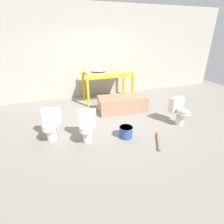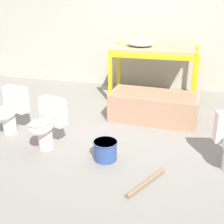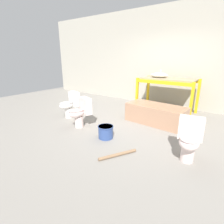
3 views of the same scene
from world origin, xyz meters
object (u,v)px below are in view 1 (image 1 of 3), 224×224
(bucket_white, at_px, (126,132))
(toilet_extra, at_px, (51,124))
(sink_basin, at_px, (99,70))
(bathtub_main, at_px, (122,103))
(toilet_far, at_px, (180,111))
(toilet_near, at_px, (87,126))

(bucket_white, bearing_deg, toilet_extra, 163.63)
(sink_basin, xyz_separation_m, bathtub_main, (0.42, -1.11, -0.83))
(toilet_far, distance_m, toilet_extra, 3.23)
(toilet_near, xyz_separation_m, bucket_white, (0.88, -0.15, -0.24))
(toilet_near, bearing_deg, bathtub_main, 63.43)
(sink_basin, distance_m, toilet_extra, 2.78)
(toilet_near, relative_size, bucket_white, 2.16)
(toilet_extra, bearing_deg, bathtub_main, 41.31)
(bathtub_main, relative_size, bucket_white, 4.62)
(bathtub_main, distance_m, toilet_far, 1.70)
(toilet_extra, xyz_separation_m, bucket_white, (1.63, -0.48, -0.24))
(sink_basin, bearing_deg, toilet_extra, -129.40)
(bathtub_main, xyz_separation_m, bucket_white, (-0.49, -1.44, -0.13))
(sink_basin, distance_m, bathtub_main, 1.45)
(bathtub_main, xyz_separation_m, toilet_far, (1.10, -1.29, 0.11))
(bathtub_main, relative_size, toilet_near, 2.14)
(sink_basin, bearing_deg, bathtub_main, -69.44)
(toilet_extra, bearing_deg, toilet_far, 11.07)
(toilet_far, bearing_deg, toilet_near, 169.92)
(toilet_far, bearing_deg, toilet_extra, 164.00)
(bathtub_main, xyz_separation_m, toilet_near, (-1.37, -1.30, 0.11))
(bathtub_main, distance_m, toilet_extra, 2.33)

